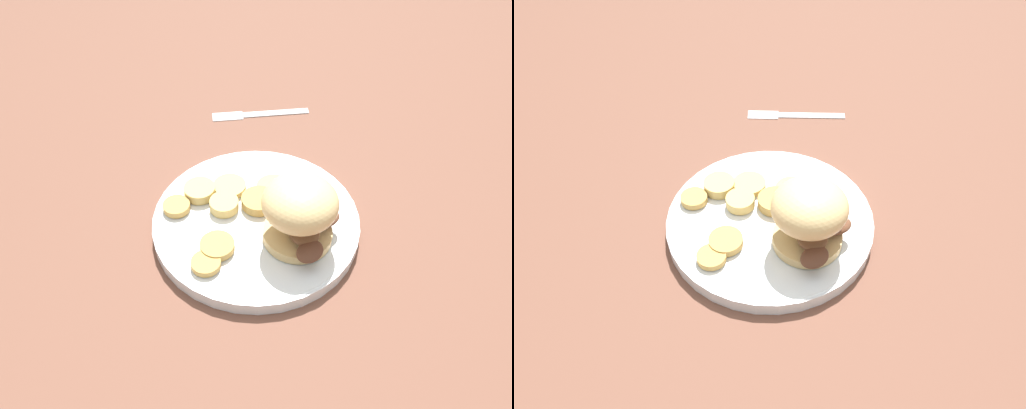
% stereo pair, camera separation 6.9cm
% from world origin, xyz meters
% --- Properties ---
extents(ground_plane, '(4.00, 4.00, 0.00)m').
position_xyz_m(ground_plane, '(0.00, 0.00, 0.00)').
color(ground_plane, brown).
extents(dinner_plate, '(0.29, 0.29, 0.02)m').
position_xyz_m(dinner_plate, '(0.00, 0.00, 0.01)').
color(dinner_plate, white).
rests_on(dinner_plate, ground_plane).
extents(sandwich, '(0.12, 0.11, 0.10)m').
position_xyz_m(sandwich, '(-0.06, -0.03, 0.07)').
color(sandwich, tan).
rests_on(sandwich, dinner_plate).
extents(potato_round_0, '(0.05, 0.05, 0.01)m').
position_xyz_m(potato_round_0, '(0.02, -0.02, 0.03)').
color(potato_round_0, tan).
rests_on(potato_round_0, dinner_plate).
extents(potato_round_1, '(0.05, 0.05, 0.01)m').
position_xyz_m(potato_round_1, '(0.07, 0.00, 0.03)').
color(potato_round_1, '#DBB766').
rests_on(potato_round_1, dinner_plate).
extents(potato_round_2, '(0.04, 0.04, 0.02)m').
position_xyz_m(potato_round_2, '(0.04, 0.03, 0.03)').
color(potato_round_2, '#DBB766').
rests_on(potato_round_2, dinner_plate).
extents(potato_round_3, '(0.05, 0.05, 0.02)m').
position_xyz_m(potato_round_3, '(0.08, 0.04, 0.03)').
color(potato_round_3, '#DBB766').
rests_on(potato_round_3, dinner_plate).
extents(potato_round_4, '(0.05, 0.05, 0.01)m').
position_xyz_m(potato_round_4, '(0.03, -0.05, 0.03)').
color(potato_round_4, '#DBB766').
rests_on(potato_round_4, dinner_plate).
extents(potato_round_5, '(0.04, 0.04, 0.01)m').
position_xyz_m(potato_round_5, '(-0.03, 0.10, 0.03)').
color(potato_round_5, tan).
rests_on(potato_round_5, dinner_plate).
extents(potato_round_6, '(0.04, 0.04, 0.01)m').
position_xyz_m(potato_round_6, '(0.08, 0.08, 0.03)').
color(potato_round_6, tan).
rests_on(potato_round_6, dinner_plate).
extents(potato_round_7, '(0.05, 0.05, 0.01)m').
position_xyz_m(potato_round_7, '(-0.02, 0.08, 0.03)').
color(potato_round_7, tan).
rests_on(potato_round_7, dinner_plate).
extents(fork, '(0.10, 0.17, 0.00)m').
position_xyz_m(fork, '(0.22, -0.16, 0.00)').
color(fork, silver).
rests_on(fork, ground_plane).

